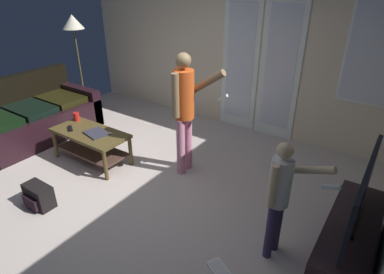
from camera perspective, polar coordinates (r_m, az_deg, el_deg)
name	(u,v)px	position (r m, az deg, el deg)	size (l,w,h in m)	color
ground_plane	(124,187)	(4.05, -12.02, -8.64)	(5.53, 4.86, 0.02)	beige
wall_back_with_doors	(231,47)	(5.26, 7.03, 15.57)	(5.53, 0.09, 2.63)	beige
leather_couch	(30,119)	(5.56, -26.87, 2.84)	(0.98, 1.94, 0.93)	black
coffee_table	(91,140)	(4.52, -17.56, -0.47)	(1.08, 0.51, 0.44)	brown
tv_stand	(348,240)	(3.31, 26.07, -16.21)	(0.41, 1.33, 0.39)	#2F1F23
flat_screen_tv	(362,195)	(3.01, 27.98, -9.06)	(0.08, 1.24, 0.60)	black
person_adult	(185,105)	(3.84, -1.27, 5.79)	(0.62, 0.42, 1.54)	pink
person_child	(280,192)	(2.81, 15.48, -9.37)	(0.54, 0.31, 1.15)	#352E50
floor_lamp	(73,27)	(6.21, -20.36, 17.85)	(0.37, 0.37, 1.70)	#322931
backpack	(38,196)	(3.97, -25.66, -9.45)	(0.34, 0.22, 0.26)	black
laptop_closed	(97,133)	(4.38, -16.64, 0.67)	(0.31, 0.24, 0.02)	#353441
cup_near_edge	(76,117)	(4.85, -19.88, 3.43)	(0.08, 0.08, 0.12)	red
tv_remote_black	(70,128)	(4.62, -20.87, 1.44)	(0.17, 0.05, 0.02)	black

